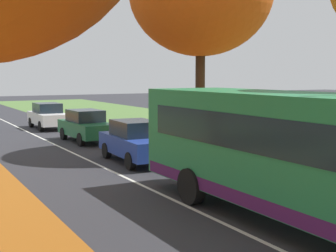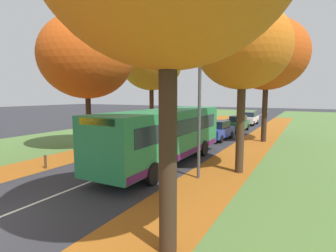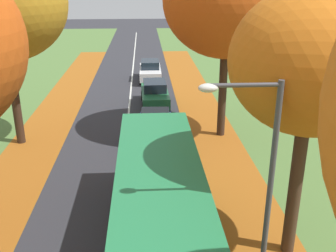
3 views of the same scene
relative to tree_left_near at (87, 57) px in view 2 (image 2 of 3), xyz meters
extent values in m
cube|color=#517538|center=(-3.92, 10.12, -6.38)|extent=(12.00, 90.00, 0.01)
cube|color=#9E5619|center=(0.68, 4.12, -6.38)|extent=(2.80, 60.00, 0.00)
cube|color=#517538|center=(14.48, 10.12, -6.38)|extent=(12.00, 90.00, 0.01)
cube|color=#9E5619|center=(9.88, 4.12, -6.38)|extent=(2.80, 60.00, 0.00)
cube|color=silver|center=(5.28, 10.12, -6.38)|extent=(0.12, 80.00, 0.01)
cylinder|color=#382619|center=(0.00, 0.00, -4.38)|extent=(0.36, 0.36, 4.02)
ellipsoid|color=#C64C14|center=(0.00, 0.00, 0.01)|extent=(6.33, 6.33, 5.70)
cylinder|color=#382619|center=(-0.14, 8.54, -4.03)|extent=(0.42, 0.42, 4.70)
ellipsoid|color=#B27F1E|center=(-0.14, 8.54, 0.56)|extent=(5.98, 5.98, 5.38)
cylinder|color=#382619|center=(10.74, -8.15, -4.00)|extent=(0.43, 0.43, 4.77)
cylinder|color=#422D1E|center=(10.69, -0.72, -4.20)|extent=(0.39, 0.39, 4.37)
ellipsoid|color=orange|center=(10.69, -0.72, -0.37)|extent=(4.39, 4.39, 3.95)
cylinder|color=#382619|center=(10.39, 8.95, -4.05)|extent=(0.42, 0.42, 4.67)
ellipsoid|color=#C64C14|center=(10.39, 8.95, 0.63)|extent=(6.27, 6.27, 5.64)
cylinder|color=#4C3823|center=(1.74, -4.83, -6.03)|extent=(0.12, 0.12, 0.71)
cylinder|color=#4C3823|center=(1.72, -1.97, -6.06)|extent=(0.12, 0.12, 0.64)
cylinder|color=#47474C|center=(9.28, -2.52, -3.39)|extent=(0.14, 0.14, 6.00)
cylinder|color=#47474C|center=(8.48, -2.52, -0.49)|extent=(1.60, 0.10, 0.10)
ellipsoid|color=silver|center=(7.68, -2.52, -0.54)|extent=(0.44, 0.28, 0.20)
cube|color=#237A47|center=(6.68, -1.04, -4.66)|extent=(2.53, 10.41, 2.50)
cube|color=#19232D|center=(6.70, -6.18, -4.31)|extent=(2.30, 0.11, 1.30)
cube|color=#19232D|center=(6.68, -1.04, -4.26)|extent=(2.56, 9.16, 0.80)
cube|color=#4C1951|center=(6.68, -1.04, -5.73)|extent=(2.55, 10.20, 0.32)
cube|color=yellow|center=(6.70, -6.20, -3.59)|extent=(1.75, 0.08, 0.28)
cylinder|color=black|center=(7.88, -4.26, -5.91)|extent=(0.30, 0.96, 0.96)
cylinder|color=black|center=(5.51, -4.27, -5.91)|extent=(0.30, 0.96, 0.96)
cylinder|color=black|center=(7.87, 1.82, -5.91)|extent=(0.30, 0.96, 0.96)
cylinder|color=black|center=(5.49, 1.82, -5.91)|extent=(0.30, 0.96, 0.96)
cube|color=#233D9E|center=(6.81, 7.95, -5.72)|extent=(1.90, 4.28, 0.70)
cube|color=#19232D|center=(6.81, 8.10, -5.07)|extent=(1.54, 2.08, 0.60)
cylinder|color=black|center=(7.52, 6.61, -6.07)|extent=(0.25, 0.65, 0.64)
cylinder|color=black|center=(5.96, 6.69, -6.07)|extent=(0.25, 0.65, 0.64)
cylinder|color=black|center=(7.65, 9.21, -6.07)|extent=(0.25, 0.65, 0.64)
cylinder|color=black|center=(6.09, 9.29, -6.07)|extent=(0.25, 0.65, 0.64)
cube|color=#1E6038|center=(6.98, 14.29, -5.72)|extent=(1.80, 4.24, 0.70)
cube|color=#19232D|center=(6.98, 14.44, -5.07)|extent=(1.50, 2.05, 0.60)
cylinder|color=black|center=(7.80, 13.01, -6.07)|extent=(0.24, 0.65, 0.64)
cylinder|color=black|center=(6.24, 12.97, -6.07)|extent=(0.24, 0.65, 0.64)
cylinder|color=black|center=(7.73, 15.61, -6.07)|extent=(0.24, 0.65, 0.64)
cylinder|color=black|center=(6.17, 15.57, -6.07)|extent=(0.24, 0.65, 0.64)
cube|color=silver|center=(6.81, 21.04, -5.72)|extent=(1.72, 4.21, 0.70)
cube|color=#19232D|center=(6.81, 21.19, -5.07)|extent=(1.46, 2.02, 0.60)
cylinder|color=black|center=(7.58, 19.73, -6.07)|extent=(0.22, 0.64, 0.64)
cylinder|color=black|center=(6.02, 19.74, -6.07)|extent=(0.22, 0.64, 0.64)
cylinder|color=black|center=(7.60, 22.33, -6.07)|extent=(0.22, 0.64, 0.64)
cylinder|color=black|center=(6.03, 22.34, -6.07)|extent=(0.22, 0.64, 0.64)
camera|label=1|loc=(-0.90, -8.39, -3.00)|focal=50.00mm
camera|label=2|loc=(13.59, -13.41, -2.61)|focal=28.00mm
camera|label=3|loc=(6.31, -10.64, 1.73)|focal=42.00mm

